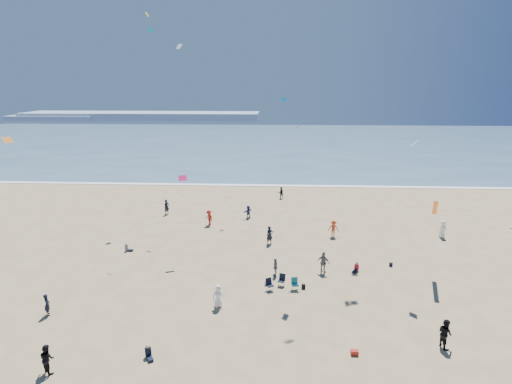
{
  "coord_description": "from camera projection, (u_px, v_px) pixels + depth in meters",
  "views": [
    {
      "loc": [
        3.31,
        -17.97,
        15.99
      ],
      "look_at": [
        2.0,
        8.0,
        8.95
      ],
      "focal_mm": 28.0,
      "sensor_mm": 36.0,
      "label": 1
    }
  ],
  "objects": [
    {
      "name": "headland_far",
      "position": [
        142.0,
        116.0,
        188.03
      ],
      "size": [
        110.0,
        20.0,
        3.2
      ],
      "primitive_type": "cube",
      "color": "#7A8EA8",
      "rests_on": "ground"
    },
    {
      "name": "black_backpack",
      "position": [
        303.0,
        286.0,
        32.22
      ],
      "size": [
        0.3,
        0.22,
        0.38
      ],
      "primitive_type": "cube",
      "color": "black",
      "rests_on": "ground"
    },
    {
      "name": "kites_aloft",
      "position": [
        376.0,
        114.0,
        29.32
      ],
      "size": [
        41.32,
        41.11,
        30.2
      ],
      "color": "#E4124B",
      "rests_on": "ground"
    },
    {
      "name": "white_tote",
      "position": [
        267.0,
        283.0,
        32.8
      ],
      "size": [
        0.35,
        0.2,
        0.4
      ],
      "primitive_type": "cube",
      "color": "silver",
      "rests_on": "ground"
    },
    {
      "name": "standing_flyers",
      "position": [
        290.0,
        253.0,
        36.8
      ],
      "size": [
        34.94,
        42.89,
        1.94
      ],
      "color": "white",
      "rests_on": "ground"
    },
    {
      "name": "ocean",
      "position": [
        264.0,
        142.0,
        113.23
      ],
      "size": [
        220.0,
        100.0,
        0.06
      ],
      "primitive_type": "cube",
      "color": "#476B84",
      "rests_on": "ground"
    },
    {
      "name": "chair_cluster",
      "position": [
        282.0,
        283.0,
        32.1
      ],
      "size": [
        2.77,
        1.6,
        1.0
      ],
      "color": "black",
      "rests_on": "ground"
    },
    {
      "name": "seated_group",
      "position": [
        228.0,
        321.0,
        27.12
      ],
      "size": [
        22.78,
        23.54,
        0.84
      ],
      "color": "white",
      "rests_on": "ground"
    },
    {
      "name": "headland_near",
      "position": [
        54.0,
        118.0,
        185.31
      ],
      "size": [
        40.0,
        14.0,
        2.0
      ],
      "primitive_type": "cube",
      "color": "#7A8EA8",
      "rests_on": "ground"
    },
    {
      "name": "navy_bag",
      "position": [
        391.0,
        265.0,
        36.18
      ],
      "size": [
        0.28,
        0.18,
        0.34
      ],
      "primitive_type": "cube",
      "color": "black",
      "rests_on": "ground"
    },
    {
      "name": "cooler",
      "position": [
        355.0,
        352.0,
        24.35
      ],
      "size": [
        0.45,
        0.3,
        0.3
      ],
      "primitive_type": "cube",
      "color": "#B22A19",
      "rests_on": "ground"
    },
    {
      "name": "surf_line",
      "position": [
        255.0,
        185.0,
        65.03
      ],
      "size": [
        220.0,
        1.2,
        0.08
      ],
      "primitive_type": "cube",
      "color": "white",
      "rests_on": "ground"
    }
  ]
}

